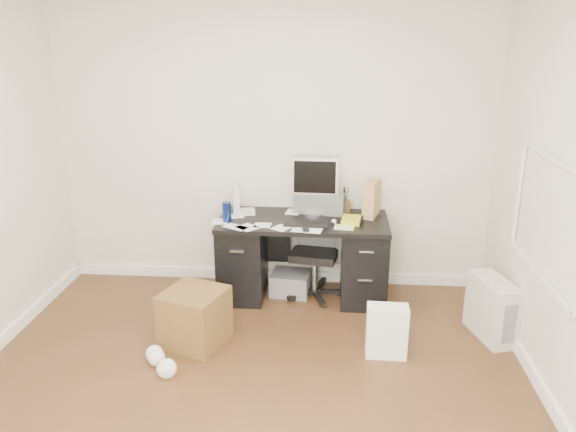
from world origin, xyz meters
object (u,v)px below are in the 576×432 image
Objects in this scene: lcd_monitor at (315,186)px; office_chair at (315,248)px; pc_tower at (492,309)px; wicker_basket at (195,317)px; desk at (303,256)px; keyboard at (306,224)px.

office_chair is (0.02, -0.12, -0.55)m from lcd_monitor.
pc_tower is 1.10× the size of wicker_basket.
keyboard is at bearing -77.56° from desk.
lcd_monitor is 1.22× the size of wicker_basket.
desk is at bearing 142.45° from pc_tower.
wicker_basket is at bearing -135.88° from keyboard.
office_chair is 1.93× the size of pc_tower.
office_chair is 1.58m from pc_tower.
pc_tower is at bearing -21.51° from desk.
keyboard reaches higher than pc_tower.
office_chair is at bearing 45.29° from wicker_basket.
desk reaches higher than pc_tower.
lcd_monitor is 0.42m from keyboard.
office_chair is at bearing 16.32° from desk.
office_chair is 1.31m from wicker_basket.
wicker_basket is (-0.91, -0.92, -0.25)m from office_chair.
pc_tower reaches higher than wicker_basket.
keyboard reaches higher than wicker_basket.
lcd_monitor is 0.57× the size of office_chair.
lcd_monitor is 1.10× the size of pc_tower.
desk is at bearing -118.94° from lcd_monitor.
office_chair is at bearing 139.87° from pc_tower.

